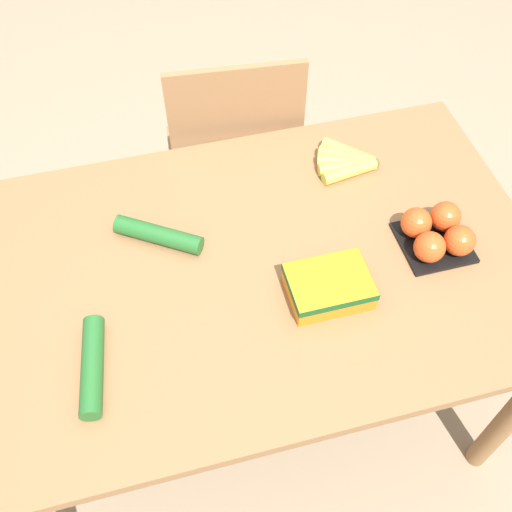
% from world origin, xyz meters
% --- Properties ---
extents(ground_plane, '(12.00, 12.00, 0.00)m').
position_xyz_m(ground_plane, '(0.00, 0.00, 0.00)').
color(ground_plane, gray).
extents(dining_table, '(1.36, 0.87, 0.77)m').
position_xyz_m(dining_table, '(0.00, 0.00, 0.66)').
color(dining_table, olive).
rests_on(dining_table, ground_plane).
extents(chair, '(0.45, 0.44, 0.96)m').
position_xyz_m(chair, '(0.08, 0.60, 0.49)').
color(chair, '#8E6642').
rests_on(chair, ground_plane).
extents(banana_bunch, '(0.17, 0.16, 0.03)m').
position_xyz_m(banana_bunch, '(0.32, 0.25, 0.78)').
color(banana_bunch, brown).
rests_on(banana_bunch, dining_table).
extents(tomato_pack, '(0.16, 0.16, 0.08)m').
position_xyz_m(tomato_pack, '(0.43, -0.05, 0.81)').
color(tomato_pack, black).
rests_on(tomato_pack, dining_table).
extents(carrot_bag, '(0.18, 0.14, 0.06)m').
position_xyz_m(carrot_bag, '(0.14, -0.12, 0.80)').
color(carrot_bag, orange).
rests_on(carrot_bag, dining_table).
extents(cucumber_near, '(0.07, 0.22, 0.05)m').
position_xyz_m(cucumber_near, '(-0.39, -0.18, 0.79)').
color(cucumber_near, '#236028').
rests_on(cucumber_near, dining_table).
extents(cucumber_far, '(0.21, 0.16, 0.05)m').
position_xyz_m(cucumber_far, '(-0.21, 0.13, 0.79)').
color(cucumber_far, '#236028').
rests_on(cucumber_far, dining_table).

